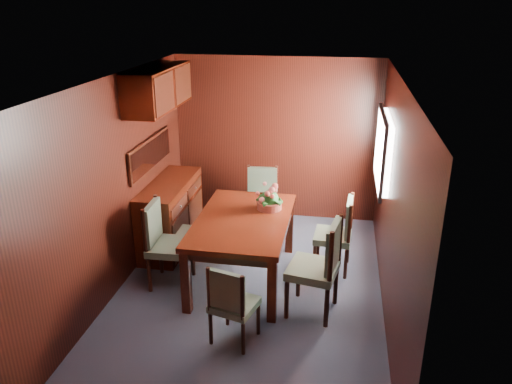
% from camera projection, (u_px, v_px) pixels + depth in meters
% --- Properties ---
extents(ground, '(4.50, 4.50, 0.00)m').
position_uv_depth(ground, '(249.00, 292.00, 5.73)').
color(ground, '#3D4254').
rests_on(ground, ground).
extents(room_shell, '(3.06, 4.52, 2.41)m').
position_uv_depth(room_shell, '(244.00, 147.00, 5.46)').
color(room_shell, black).
rests_on(room_shell, ground).
extents(sideboard, '(0.48, 1.40, 0.90)m').
position_uv_depth(sideboard, '(171.00, 214.00, 6.68)').
color(sideboard, '#380F07').
rests_on(sideboard, ground).
extents(dining_table, '(1.07, 1.69, 0.79)m').
position_uv_depth(dining_table, '(243.00, 227.00, 5.77)').
color(dining_table, '#380F07').
rests_on(dining_table, ground).
extents(chair_left_near, '(0.48, 0.50, 1.03)m').
position_uv_depth(chair_left_near, '(163.00, 239.00, 5.73)').
color(chair_left_near, black).
rests_on(chair_left_near, ground).
extents(chair_left_far, '(0.42, 0.44, 0.88)m').
position_uv_depth(chair_left_far, '(177.00, 228.00, 6.19)').
color(chair_left_far, black).
rests_on(chair_left_far, ground).
extents(chair_right_near, '(0.58, 0.59, 1.08)m').
position_uv_depth(chair_right_near, '(321.00, 263.00, 5.16)').
color(chair_right_near, black).
rests_on(chair_right_near, ground).
extents(chair_right_far, '(0.46, 0.48, 0.96)m').
position_uv_depth(chair_right_far, '(339.00, 230.00, 6.03)').
color(chair_right_far, black).
rests_on(chair_right_far, ground).
extents(chair_head, '(0.49, 0.48, 0.85)m').
position_uv_depth(chair_head, '(231.00, 301.00, 4.73)').
color(chair_head, black).
rests_on(chair_head, ground).
extents(chair_foot, '(0.48, 0.46, 0.95)m').
position_uv_depth(chair_foot, '(262.00, 197.00, 7.05)').
color(chair_foot, black).
rests_on(chair_foot, ground).
extents(flower_centerpiece, '(0.32, 0.32, 0.32)m').
position_uv_depth(flower_centerpiece, '(269.00, 197.00, 5.94)').
color(flower_centerpiece, '#A84433').
rests_on(flower_centerpiece, dining_table).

